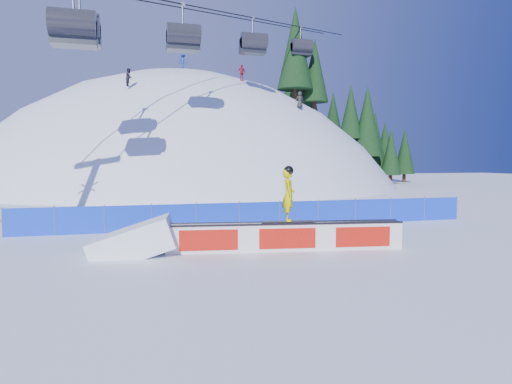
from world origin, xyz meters
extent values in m
plane|color=white|center=(0.00, 0.00, 0.00)|extent=(160.00, 160.00, 0.00)
sphere|color=silver|center=(0.00, 42.00, -18.00)|extent=(64.00, 64.00, 64.00)
cylinder|color=#311E13|center=(15.00, 40.81, 10.84)|extent=(0.50, 0.50, 1.40)
cone|color=black|center=(15.00, 40.81, 16.04)|extent=(4.05, 4.05, 9.20)
cylinder|color=#311E13|center=(16.98, 41.45, 9.72)|extent=(0.50, 0.50, 1.40)
cone|color=black|center=(16.98, 41.45, 13.94)|extent=(3.18, 3.18, 7.23)
cylinder|color=#311E13|center=(17.63, 44.89, 9.15)|extent=(0.50, 0.50, 1.40)
cone|color=black|center=(17.63, 44.89, 14.64)|extent=(4.31, 4.31, 9.79)
cylinder|color=#311E13|center=(20.46, 40.87, 7.18)|extent=(0.50, 0.50, 1.40)
cone|color=black|center=(20.46, 40.87, 11.61)|extent=(3.38, 3.38, 7.67)
cylinder|color=#311E13|center=(20.03, 43.29, 7.52)|extent=(0.50, 0.50, 1.40)
cone|color=black|center=(20.03, 43.29, 11.73)|extent=(3.17, 3.17, 7.21)
cylinder|color=#311E13|center=(21.26, 40.22, 6.45)|extent=(0.50, 0.50, 1.40)
cone|color=black|center=(21.26, 40.22, 11.16)|extent=(3.61, 3.61, 8.21)
cylinder|color=#311E13|center=(25.24, 40.95, 2.24)|extent=(0.50, 0.50, 1.40)
cone|color=black|center=(25.24, 40.95, 6.44)|extent=(3.17, 3.17, 7.21)
cylinder|color=#311E13|center=(24.93, 43.77, 2.59)|extent=(0.50, 0.50, 1.40)
cone|color=black|center=(24.93, 43.77, 7.11)|extent=(3.45, 3.45, 7.83)
cylinder|color=#311E13|center=(28.03, 41.15, 0.60)|extent=(0.50, 0.50, 1.40)
cone|color=black|center=(28.03, 41.15, 5.13)|extent=(3.46, 3.46, 7.86)
cylinder|color=#311E13|center=(29.33, 39.69, 0.60)|extent=(0.50, 0.50, 1.40)
cone|color=black|center=(29.33, 39.69, 5.54)|extent=(3.82, 3.82, 8.69)
cylinder|color=#311E13|center=(31.78, 45.92, 0.60)|extent=(0.50, 0.50, 1.40)
cone|color=black|center=(31.78, 45.92, 6.16)|extent=(4.37, 4.37, 9.93)
cube|color=#1035D2|center=(0.00, 4.50, 0.60)|extent=(22.00, 0.03, 1.20)
cylinder|color=#3E4A71|center=(-11.00, 4.50, 0.65)|extent=(0.05, 0.05, 1.30)
cylinder|color=#3E4A71|center=(-9.00, 4.50, 0.65)|extent=(0.05, 0.05, 1.30)
cylinder|color=#3E4A71|center=(-7.00, 4.50, 0.65)|extent=(0.05, 0.05, 1.30)
cylinder|color=#3E4A71|center=(-5.00, 4.50, 0.65)|extent=(0.05, 0.05, 1.30)
cylinder|color=#3E4A71|center=(-3.00, 4.50, 0.65)|extent=(0.05, 0.05, 1.30)
cylinder|color=#3E4A71|center=(-1.00, 4.50, 0.65)|extent=(0.05, 0.05, 1.30)
cylinder|color=#3E4A71|center=(1.00, 4.50, 0.65)|extent=(0.05, 0.05, 1.30)
cylinder|color=#3E4A71|center=(3.00, 4.50, 0.65)|extent=(0.05, 0.05, 1.30)
cylinder|color=#3E4A71|center=(5.00, 4.50, 0.65)|extent=(0.05, 0.05, 1.30)
cylinder|color=#3E4A71|center=(7.00, 4.50, 0.65)|extent=(0.05, 0.05, 1.30)
cylinder|color=#3E4A71|center=(9.00, 4.50, 0.65)|extent=(0.05, 0.05, 1.30)
cylinder|color=#3E4A71|center=(11.00, 4.50, 0.65)|extent=(0.05, 0.05, 1.30)
cylinder|color=#26262D|center=(-8.75, 10.55, 10.52)|extent=(2.40, 1.50, 1.50)
cylinder|color=#26262D|center=(-2.00, 17.93, 12.36)|extent=(2.40, 1.50, 1.50)
cylinder|color=#26262D|center=(5.50, 26.13, 14.40)|extent=(2.40, 1.50, 1.50)
cylinder|color=#26262D|center=(13.75, 35.15, 16.64)|extent=(2.40, 1.50, 1.50)
cube|color=silver|center=(-0.61, -1.11, 0.47)|extent=(8.36, 1.66, 0.94)
cube|color=gray|center=(-0.61, -1.11, 0.96)|extent=(8.28, 1.68, 0.04)
cube|color=black|center=(-0.65, -1.38, 0.97)|extent=(8.30, 1.17, 0.06)
cube|color=black|center=(-0.57, -0.83, 0.97)|extent=(8.30, 1.17, 0.06)
cube|color=red|center=(-0.64, -1.38, 0.47)|extent=(7.88, 1.11, 0.71)
cube|color=red|center=(-0.57, -0.84, 0.47)|extent=(7.88, 1.11, 0.71)
cube|color=black|center=(-0.53, -1.12, 1.02)|extent=(1.93, 0.60, 0.04)
imported|color=#D2D400|center=(-0.53, -1.12, 1.96)|extent=(0.60, 0.76, 1.84)
sphere|color=black|center=(-0.53, -1.12, 2.82)|extent=(0.34, 0.34, 0.34)
imported|color=black|center=(-5.92, 27.42, 10.69)|extent=(0.82, 0.94, 1.65)
imported|color=#A6172D|center=(5.41, 30.79, 12.30)|extent=(1.04, 0.64, 1.65)
imported|color=navy|center=(-0.03, 36.70, 14.38)|extent=(1.23, 1.11, 1.65)
imported|color=black|center=(10.61, 27.42, 9.26)|extent=(0.85, 0.59, 1.65)
camera|label=1|loc=(-5.80, -16.17, 3.18)|focal=32.00mm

